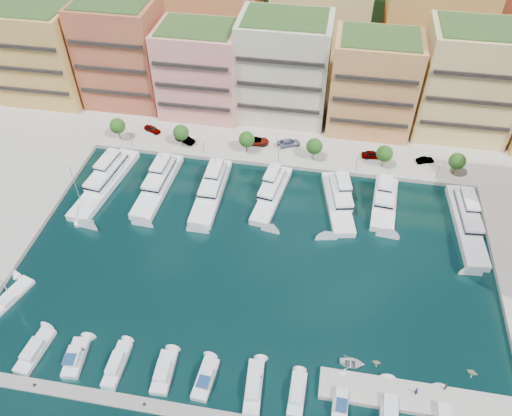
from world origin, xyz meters
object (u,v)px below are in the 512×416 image
object	(u,v)px
car_0	(152,129)
tender_3	(472,372)
lamppost_3	(357,160)
cruiser_1	(75,358)
car_1	(185,139)
lamppost_4	(439,169)
yacht_5	(385,200)
yacht_3	(272,191)
car_5	(425,160)
lamppost_2	(279,152)
cruiser_2	(117,365)
yacht_4	(338,200)
cruiser_6	(297,395)
tree_4	(385,154)
person_1	(445,386)
cruiser_7	(340,402)
sailboat_0	(9,298)
yacht_2	(212,188)
cruiser_8	(389,410)
sailboat_2	(83,213)
tree_5	(457,161)
tree_1	(181,133)
cruiser_5	(254,387)
car_3	(289,143)
tree_0	(118,126)
tree_2	(247,139)
lamppost_0	(131,136)
cruiser_3	(164,372)
tender_0	(352,363)
cruiser_0	(35,351)
yacht_6	(466,220)
tree_3	(314,146)
cruiser_4	(205,379)
lamppost_1	(203,144)

from	to	relation	value
car_0	tender_3	bearing A→B (deg)	-103.49
lamppost_3	tender_3	world-z (taller)	lamppost_3
cruiser_1	car_1	size ratio (longest dim) A/B	1.43
lamppost_4	yacht_5	size ratio (longest dim) A/B	0.25
yacht_3	car_5	world-z (taller)	yacht_3
lamppost_2	cruiser_2	world-z (taller)	lamppost_2
yacht_4	cruiser_6	distance (m)	44.91
tree_4	person_1	size ratio (longest dim) A/B	3.66
lamppost_4	cruiser_7	world-z (taller)	lamppost_4
lamppost_3	tree_4	bearing A→B (deg)	20.97
sailboat_0	car_5	size ratio (longest dim) A/B	3.21
car_5	yacht_4	bearing A→B (deg)	110.54
yacht_4	lamppost_3	bearing A→B (deg)	72.91
lamppost_4	car_1	xyz separation A→B (m)	(-59.72, 3.74, -1.98)
yacht_2	yacht_5	world-z (taller)	same
lamppost_4	cruiser_8	bearing A→B (deg)	-101.42
sailboat_2	yacht_5	bearing A→B (deg)	12.55
tender_3	car_5	xyz separation A→B (m)	(-4.02, 52.79, 1.22)
tree_5	lamppost_2	bearing A→B (deg)	-176.71
tree_4	lamppost_4	size ratio (longest dim) A/B	1.35
lamppost_4	person_1	distance (m)	51.33
lamppost_4	cruiser_8	xyz separation A→B (m)	(-11.28, -55.80, -3.28)
yacht_3	cruiser_2	distance (m)	48.67
tree_1	yacht_3	xyz separation A→B (m)	(24.16, -13.14, -3.53)
cruiser_5	car_3	size ratio (longest dim) A/B	1.61
lamppost_3	car_5	world-z (taller)	lamppost_3
lamppost_4	tree_0	bearing A→B (deg)	178.27
cruiser_6	car_0	xyz separation A→B (m)	(-43.79, 62.29, 1.22)
lamppost_4	person_1	world-z (taller)	lamppost_4
yacht_3	sailboat_2	world-z (taller)	sailboat_2
tender_3	tree_2	bearing A→B (deg)	62.65
lamppost_0	car_1	world-z (taller)	lamppost_0
yacht_3	cruiser_3	world-z (taller)	yacht_3
tree_2	sailboat_2	world-z (taller)	sailboat_2
tree_4	tender_0	world-z (taller)	tree_4
yacht_3	cruiser_0	size ratio (longest dim) A/B	2.23
yacht_6	cruiser_3	xyz separation A→B (m)	(-51.68, -42.91, -0.66)
lamppost_2	tender_0	bearing A→B (deg)	-68.80
cruiser_2	tree_3	bearing A→B (deg)	65.49
cruiser_1	cruiser_4	size ratio (longest dim) A/B	1.01
sailboat_2	tender_0	size ratio (longest dim) A/B	3.28
tree_1	yacht_6	xyz separation A→B (m)	(65.11, -15.17, -3.53)
lamppost_1	cruiser_8	bearing A→B (deg)	-52.56
lamppost_3	person_1	world-z (taller)	lamppost_3
cruiser_4	lamppost_3	bearing A→B (deg)	68.67
tree_3	cruiser_6	bearing A→B (deg)	-87.26
tree_2	cruiser_1	xyz separation A→B (m)	(-17.57, -58.09, -4.17)
tree_5	lamppost_1	distance (m)	58.05
yacht_6	tree_4	bearing A→B (deg)	138.43
tree_2	yacht_3	distance (m)	15.86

